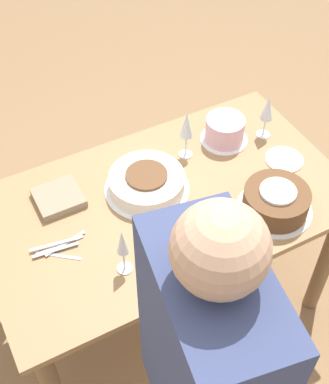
# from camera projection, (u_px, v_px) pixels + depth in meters

# --- Properties ---
(ground_plane) EXTENTS (12.00, 12.00, 0.00)m
(ground_plane) POSITION_uv_depth(u_px,v_px,m) (164.00, 303.00, 2.67)
(ground_plane) COLOR #8E6B47
(dining_table) EXTENTS (1.44, 0.83, 0.78)m
(dining_table) POSITION_uv_depth(u_px,v_px,m) (164.00, 221.00, 2.19)
(dining_table) COLOR #9E754C
(dining_table) RESTS_ON ground_plane
(cake_center_white) EXTENTS (0.34, 0.34, 0.09)m
(cake_center_white) POSITION_uv_depth(u_px,v_px,m) (147.00, 183.00, 2.11)
(cake_center_white) COLOR white
(cake_center_white) RESTS_ON dining_table
(cake_front_chocolate) EXTENTS (0.29, 0.29, 0.11)m
(cake_front_chocolate) POSITION_uv_depth(u_px,v_px,m) (276.00, 201.00, 2.02)
(cake_front_chocolate) COLOR white
(cake_front_chocolate) RESTS_ON dining_table
(cake_back_decorated) EXTENTS (0.21, 0.21, 0.11)m
(cake_back_decorated) POSITION_uv_depth(u_px,v_px,m) (225.00, 130.00, 2.29)
(cake_back_decorated) COLOR white
(cake_back_decorated) RESTS_ON dining_table
(wine_glass_near) EXTENTS (0.06, 0.06, 0.21)m
(wine_glass_near) POSITION_uv_depth(u_px,v_px,m) (267.00, 110.00, 2.25)
(wine_glass_near) COLOR silver
(wine_glass_near) RESTS_ON dining_table
(wine_glass_far) EXTENTS (0.06, 0.06, 0.23)m
(wine_glass_far) POSITION_uv_depth(u_px,v_px,m) (187.00, 126.00, 2.15)
(wine_glass_far) COLOR silver
(wine_glass_far) RESTS_ON dining_table
(wine_glass_extra) EXTENTS (0.06, 0.06, 0.21)m
(wine_glass_extra) POSITION_uv_depth(u_px,v_px,m) (123.00, 244.00, 1.77)
(wine_glass_extra) COLOR silver
(wine_glass_extra) RESTS_ON dining_table
(dessert_plate_right) EXTENTS (0.16, 0.16, 0.01)m
(dessert_plate_right) POSITION_uv_depth(u_px,v_px,m) (284.00, 159.00, 2.25)
(dessert_plate_right) COLOR white
(dessert_plate_right) RESTS_ON dining_table
(fork_pile) EXTENTS (0.21, 0.12, 0.01)m
(fork_pile) POSITION_uv_depth(u_px,v_px,m) (59.00, 248.00, 1.93)
(fork_pile) COLOR silver
(fork_pile) RESTS_ON dining_table
(napkin_stack) EXTENTS (0.18, 0.17, 0.03)m
(napkin_stack) POSITION_uv_depth(u_px,v_px,m) (59.00, 198.00, 2.08)
(napkin_stack) COLOR gray
(napkin_stack) RESTS_ON dining_table
(person_cutting) EXTENTS (0.28, 0.43, 1.67)m
(person_cutting) POSITION_uv_depth(u_px,v_px,m) (203.00, 381.00, 1.37)
(person_cutting) COLOR #2D334C
(person_cutting) RESTS_ON ground_plane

